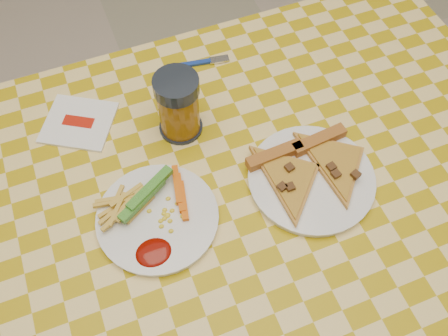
{
  "coord_description": "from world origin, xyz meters",
  "views": [
    {
      "loc": [
        -0.16,
        -0.39,
        1.55
      ],
      "look_at": [
        0.02,
        0.06,
        0.78
      ],
      "focal_mm": 40.0,
      "sensor_mm": 36.0,
      "label": 1
    }
  ],
  "objects": [
    {
      "name": "fries_veggies",
      "position": [
        -0.13,
        0.03,
        0.78
      ],
      "size": [
        0.19,
        0.17,
        0.04
      ],
      "color": "#ECB54B",
      "rests_on": "plate_left"
    },
    {
      "name": "drink_glass",
      "position": [
        -0.02,
        0.19,
        0.82
      ],
      "size": [
        0.09,
        0.09,
        0.14
      ],
      "color": "black",
      "rests_on": "table"
    },
    {
      "name": "ground",
      "position": [
        0.0,
        0.0,
        0.0
      ],
      "size": [
        8.0,
        8.0,
        0.0
      ],
      "primitive_type": "plane",
      "color": "beige",
      "rests_on": "ground"
    },
    {
      "name": "plate_right",
      "position": [
        0.16,
        -0.01,
        0.76
      ],
      "size": [
        0.29,
        0.29,
        0.01
      ],
      "primitive_type": "cylinder",
      "rotation": [
        0.0,
        0.0,
        -0.34
      ],
      "color": "white",
      "rests_on": "table"
    },
    {
      "name": "napkin",
      "position": [
        -0.2,
        0.27,
        0.76
      ],
      "size": [
        0.18,
        0.17,
        0.01
      ],
      "rotation": [
        0.0,
        0.0,
        -0.55
      ],
      "color": "white",
      "rests_on": "table"
    },
    {
      "name": "fork",
      "position": [
        0.07,
        0.34,
        0.76
      ],
      "size": [
        0.13,
        0.04,
        0.01
      ],
      "rotation": [
        0.0,
        0.0,
        -0.16
      ],
      "color": "navy",
      "rests_on": "table"
    },
    {
      "name": "table",
      "position": [
        0.0,
        0.0,
        0.68
      ],
      "size": [
        1.28,
        0.88,
        0.76
      ],
      "color": "silver",
      "rests_on": "ground"
    },
    {
      "name": "plate_left",
      "position": [
        -0.12,
        0.01,
        0.76
      ],
      "size": [
        0.24,
        0.24,
        0.01
      ],
      "primitive_type": "cylinder",
      "rotation": [
        0.0,
        0.0,
        0.14
      ],
      "color": "white",
      "rests_on": "table"
    },
    {
      "name": "pizza_slices",
      "position": [
        0.17,
        0.0,
        0.78
      ],
      "size": [
        0.24,
        0.22,
        0.02
      ],
      "color": "gold",
      "rests_on": "plate_right"
    }
  ]
}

